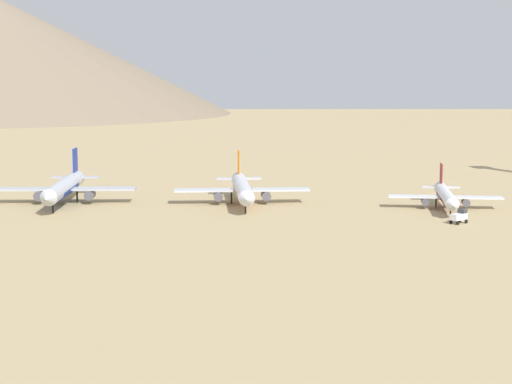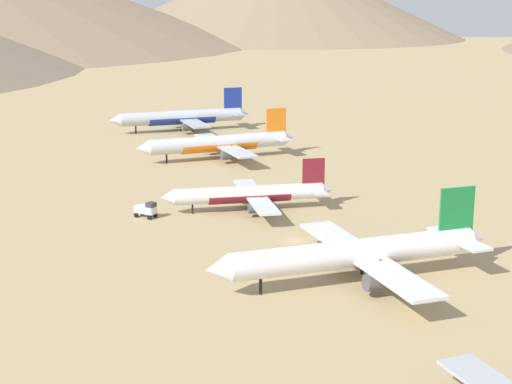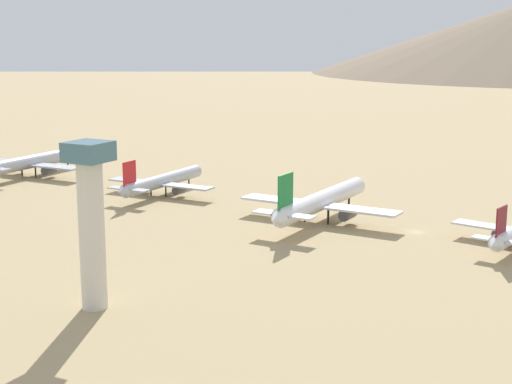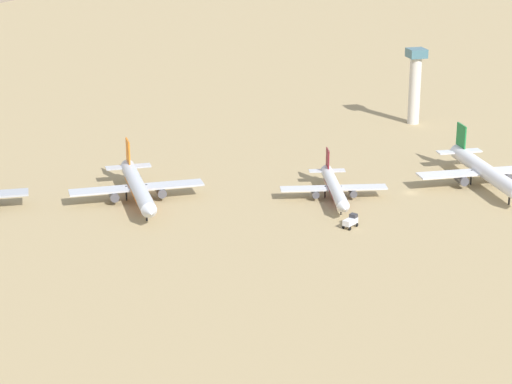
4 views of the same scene
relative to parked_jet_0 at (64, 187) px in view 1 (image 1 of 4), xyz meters
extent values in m
cylinder|color=#B2B7C1|center=(0.44, -0.01, 0.21)|extent=(47.78, 6.46, 5.03)
cone|color=#B2B7C1|center=(26.37, -0.79, 0.21)|extent=(4.38, 5.05, 4.93)
cone|color=#B2B7C1|center=(-25.23, 0.76, 0.21)|extent=(3.84, 4.64, 4.53)
cube|color=navy|center=(-20.46, 0.61, 6.10)|extent=(7.29, 0.68, 9.27)
cube|color=#A4A8B2|center=(-21.26, 0.64, 0.71)|extent=(4.71, 16.00, 0.48)
cube|color=#A4A8B2|center=(-1.54, 0.05, -0.67)|extent=(7.96, 45.18, 0.60)
cylinder|color=#4C4C54|center=(-0.25, 7.95, -2.49)|extent=(5.65, 3.21, 3.04)
cylinder|color=#4C4C54|center=(-0.72, -7.92, -2.49)|extent=(5.65, 3.21, 3.04)
cylinder|color=black|center=(18.54, -0.56, -2.82)|extent=(0.58, 0.58, 5.06)
cylinder|color=black|center=(-2.76, 3.53, -2.82)|extent=(0.58, 0.58, 5.06)
cylinder|color=black|center=(-2.97, -3.35, -2.82)|extent=(0.58, 0.58, 5.06)
cylinder|color=navy|center=(0.44, -0.01, -0.17)|extent=(26.35, 5.82, 5.04)
cylinder|color=silver|center=(4.73, 56.55, -0.01)|extent=(45.79, 5.27, 4.83)
cone|color=silver|center=(29.63, 56.79, -0.01)|extent=(4.11, 4.77, 4.73)
cone|color=silver|center=(-19.92, 56.31, -0.01)|extent=(3.60, 4.38, 4.35)
cube|color=orange|center=(-15.35, 56.35, 5.64)|extent=(6.99, 0.51, 8.89)
cube|color=#B6BBC5|center=(-16.11, 56.34, 0.47)|extent=(4.21, 15.29, 0.46)
cube|color=#B6BBC5|center=(2.82, 56.53, -0.86)|extent=(6.77, 43.26, 0.57)
cylinder|color=#4C4C54|center=(3.76, 64.16, -2.61)|extent=(5.36, 2.97, 2.92)
cylinder|color=#4C4C54|center=(3.91, 48.92, -2.61)|extent=(5.36, 2.97, 2.92)
cylinder|color=black|center=(22.11, 56.72, -2.92)|extent=(0.56, 0.56, 4.85)
cylinder|color=black|center=(1.52, 59.82, -2.92)|extent=(0.56, 0.56, 4.85)
cylinder|color=black|center=(1.58, 53.21, -2.92)|extent=(0.56, 0.56, 4.85)
cylinder|color=orange|center=(4.73, 56.55, -0.38)|extent=(25.21, 5.08, 4.84)
cylinder|color=silver|center=(18.10, 118.40, -1.06)|extent=(36.89, 10.32, 3.88)
cone|color=silver|center=(37.81, 114.86, -1.06)|extent=(3.89, 4.32, 3.81)
cone|color=silver|center=(-1.41, 121.90, -1.06)|extent=(3.43, 3.94, 3.49)
cube|color=maroon|center=(2.21, 121.25, 3.49)|extent=(5.59, 1.34, 7.15)
cube|color=silver|center=(1.61, 121.35, -0.67)|extent=(5.38, 12.65, 0.37)
cube|color=silver|center=(16.59, 118.67, -1.74)|extent=(11.16, 35.10, 0.46)
cylinder|color=#4C4C54|center=(18.48, 124.56, -3.14)|extent=(4.64, 3.07, 2.35)
cylinder|color=#4C4C54|center=(16.31, 112.49, -3.14)|extent=(4.64, 3.07, 2.35)
cylinder|color=black|center=(31.86, 115.93, -3.40)|extent=(0.45, 0.45, 3.90)
cylinder|color=black|center=(16.06, 121.46, -3.40)|extent=(0.45, 0.45, 3.90)
cylinder|color=black|center=(15.12, 116.23, -3.40)|extent=(0.45, 0.45, 3.90)
cylinder|color=maroon|center=(18.10, 118.40, -1.35)|extent=(20.60, 7.40, 3.89)
cube|color=silver|center=(43.18, 114.93, -3.40)|extent=(5.01, 5.51, 1.70)
cube|color=#333338|center=(42.13, 116.27, -2.00)|extent=(2.74, 2.69, 1.10)
cylinder|color=black|center=(41.05, 115.78, -4.80)|extent=(0.95, 1.08, 1.10)
cylinder|color=black|center=(42.87, 117.20, -4.80)|extent=(0.95, 1.08, 1.10)
cylinder|color=black|center=(43.48, 112.66, -4.80)|extent=(0.95, 1.08, 1.10)
cylinder|color=black|center=(45.30, 114.08, -4.80)|extent=(0.95, 1.08, 1.10)
camera|label=1|loc=(273.42, 44.20, 36.01)|focal=60.10mm
camera|label=2|loc=(84.96, 291.75, 45.85)|focal=55.21mm
camera|label=3|loc=(-174.53, 88.93, 45.46)|focal=55.18mm
camera|label=4|loc=(305.42, 17.95, 100.58)|focal=69.65mm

